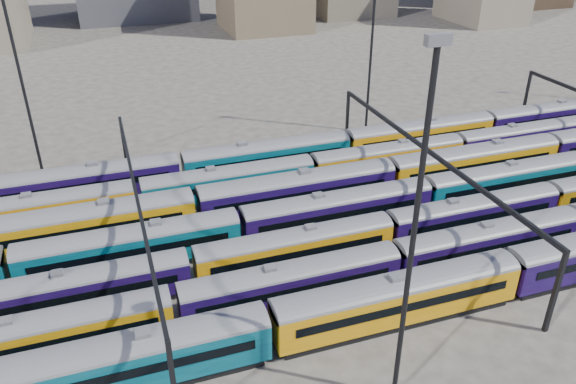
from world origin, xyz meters
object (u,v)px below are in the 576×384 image
object	(u,v)px
rake_2	(191,265)
rake_0	(398,294)
rake_1	(292,280)
mast_2	(414,231)

from	to	relation	value
rake_2	rake_0	bearing A→B (deg)	-33.32
rake_1	mast_2	size ratio (longest dim) A/B	3.87
rake_2	mast_2	world-z (taller)	mast_2
mast_2	rake_2	bearing A→B (deg)	123.68
rake_0	mast_2	size ratio (longest dim) A/B	4.26
rake_0	mast_2	bearing A→B (deg)	-119.03
rake_0	mast_2	distance (m)	13.72
rake_1	mast_2	distance (m)	16.94
rake_1	rake_2	xyz separation A→B (m)	(-7.75, 5.00, -0.03)
rake_1	rake_2	world-z (taller)	rake_1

